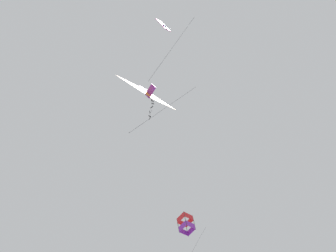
{
  "coord_description": "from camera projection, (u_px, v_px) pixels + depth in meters",
  "views": [
    {
      "loc": [
        20.14,
        -8.04,
        10.02
      ],
      "look_at": [
        3.75,
        2.78,
        31.3
      ],
      "focal_mm": 41.58,
      "sensor_mm": 36.0,
      "label": 1
    }
  ],
  "objects": [
    {
      "name": "kite_box_near_right",
      "position": [
        186.0,
        224.0,
        35.53
      ],
      "size": [
        2.24,
        2.38,
        6.07
      ],
      "rotation": [
        0.2,
        0.0,
        4.8
      ],
      "color": "red"
    },
    {
      "name": "kite_delta_upper_right",
      "position": [
        148.0,
        92.0,
        25.06
      ],
      "size": [
        3.31,
        3.98,
        8.0
      ],
      "rotation": [
        0.5,
        0.0,
        4.77
      ],
      "color": "orange"
    },
    {
      "name": "kite_diamond_highest",
      "position": [
        164.0,
        26.0,
        26.11
      ],
      "size": [
        2.18,
        2.72,
        9.85
      ],
      "rotation": [
        0.34,
        0.0,
        5.13
      ],
      "color": "#DB2D93"
    }
  ]
}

